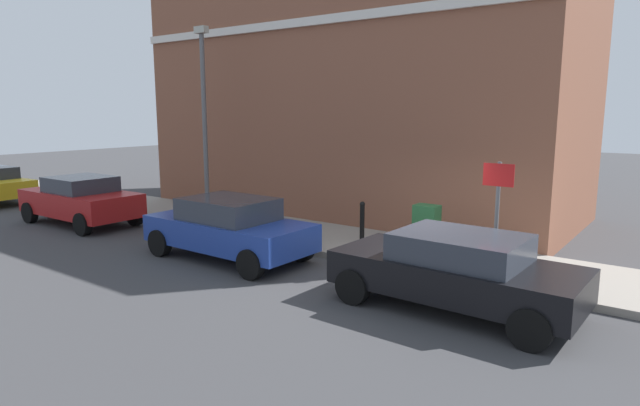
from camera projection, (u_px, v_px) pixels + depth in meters
name	position (u px, v px, depth m)	size (l,w,h in m)	color
ground	(403.00, 281.00, 10.89)	(80.00, 80.00, 0.00)	#38383A
sidewalk	(250.00, 225.00, 15.81)	(2.78, 30.00, 0.15)	gray
corner_building	(361.00, 71.00, 17.94)	(6.16, 13.96, 9.42)	brown
car_black	(456.00, 270.00, 9.20)	(2.00, 4.23, 1.36)	black
car_blue	(229.00, 227.00, 12.41)	(1.92, 4.11, 1.44)	navy
car_red	(81.00, 200.00, 16.23)	(1.92, 4.05, 1.46)	maroon
utility_cabinet	(426.00, 232.00, 12.28)	(0.46, 0.61, 1.15)	#1E4C28
bollard_near_cabinet	(362.00, 221.00, 13.40)	(0.14, 0.14, 1.04)	black
bollard_far_kerb	(275.00, 219.00, 13.63)	(0.14, 0.14, 1.04)	black
street_sign	(497.00, 202.00, 10.39)	(0.08, 0.60, 2.30)	#59595B
lamppost	(204.00, 114.00, 16.22)	(0.20, 0.44, 5.72)	#59595B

